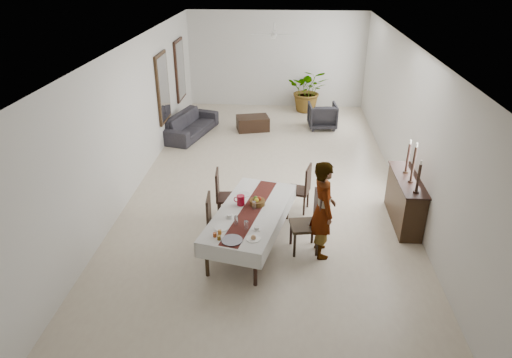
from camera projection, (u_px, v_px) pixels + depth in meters
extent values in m
cube|color=beige|center=(268.00, 181.00, 10.86)|extent=(6.00, 12.00, 0.00)
cube|color=white|center=(270.00, 43.00, 9.43)|extent=(6.00, 12.00, 0.02)
cube|color=silver|center=(276.00, 60.00, 15.50)|extent=(6.00, 0.02, 3.20)
cube|color=silver|center=(244.00, 301.00, 4.79)|extent=(6.00, 0.02, 3.20)
cube|color=silver|center=(137.00, 114.00, 10.33)|extent=(0.02, 12.00, 3.20)
cube|color=silver|center=(406.00, 120.00, 9.96)|extent=(0.02, 12.00, 3.20)
cube|color=black|center=(251.00, 212.00, 8.19)|extent=(1.45, 2.45, 0.05)
cylinder|color=black|center=(207.00, 259.00, 7.53)|extent=(0.08, 0.08, 0.67)
cylinder|color=black|center=(255.00, 268.00, 7.31)|extent=(0.08, 0.08, 0.67)
cylinder|color=black|center=(248.00, 198.00, 9.39)|extent=(0.08, 0.08, 0.67)
cylinder|color=black|center=(287.00, 204.00, 9.17)|extent=(0.08, 0.08, 0.67)
cube|color=silver|center=(251.00, 211.00, 8.18)|extent=(1.66, 2.66, 0.01)
cube|color=white|center=(222.00, 213.00, 8.39)|extent=(0.57, 2.40, 0.29)
cube|color=silver|center=(281.00, 222.00, 8.09)|extent=(0.57, 2.40, 0.29)
cube|color=silver|center=(227.00, 256.00, 7.19)|extent=(1.10, 0.27, 0.29)
cube|color=white|center=(269.00, 187.00, 9.29)|extent=(1.10, 0.27, 0.29)
cube|color=maroon|center=(251.00, 210.00, 8.18)|extent=(0.87, 2.40, 0.00)
cylinder|color=maroon|center=(241.00, 200.00, 8.32)|extent=(0.17, 0.17, 0.19)
torus|color=maroon|center=(237.00, 200.00, 8.34)|extent=(0.12, 0.04, 0.11)
cylinder|color=white|center=(246.00, 225.00, 7.58)|extent=(0.07, 0.07, 0.16)
cylinder|color=silver|center=(236.00, 221.00, 7.72)|extent=(0.07, 0.07, 0.16)
cylinder|color=white|center=(254.00, 206.00, 8.17)|extent=(0.07, 0.07, 0.16)
cylinder|color=silver|center=(257.00, 228.00, 7.60)|extent=(0.09, 0.09, 0.06)
cylinder|color=white|center=(257.00, 229.00, 7.61)|extent=(0.14, 0.14, 0.01)
cylinder|color=silver|center=(229.00, 216.00, 7.95)|extent=(0.09, 0.09, 0.06)
cylinder|color=silver|center=(229.00, 217.00, 7.96)|extent=(0.14, 0.14, 0.01)
cylinder|color=white|center=(253.00, 239.00, 7.35)|extent=(0.23, 0.23, 0.01)
sphere|color=tan|center=(253.00, 237.00, 7.34)|extent=(0.09, 0.09, 0.09)
cylinder|color=silver|center=(222.00, 228.00, 7.64)|extent=(0.23, 0.23, 0.01)
cylinder|color=silver|center=(244.00, 194.00, 8.70)|extent=(0.23, 0.23, 0.01)
cylinder|color=#3F3F44|center=(232.00, 240.00, 7.31)|extent=(0.34, 0.34, 0.02)
cylinder|color=brown|center=(219.00, 238.00, 7.33)|extent=(0.06, 0.06, 0.07)
cylinder|color=#9C4116|center=(215.00, 235.00, 7.41)|extent=(0.06, 0.06, 0.07)
cylinder|color=#9C5A16|center=(220.00, 232.00, 7.48)|extent=(0.06, 0.06, 0.07)
cylinder|color=brown|center=(257.00, 202.00, 8.35)|extent=(0.29, 0.29, 0.10)
sphere|color=maroon|center=(259.00, 199.00, 8.32)|extent=(0.09, 0.09, 0.09)
sphere|color=#4D7B25|center=(256.00, 198.00, 8.35)|extent=(0.08, 0.08, 0.08)
sphere|color=yellow|center=(257.00, 200.00, 8.27)|extent=(0.08, 0.08, 0.08)
cube|color=black|center=(304.00, 226.00, 8.12)|extent=(0.56, 0.56, 0.06)
cylinder|color=black|center=(317.00, 244.00, 8.08)|extent=(0.06, 0.06, 0.48)
cylinder|color=black|center=(312.00, 232.00, 8.44)|extent=(0.06, 0.06, 0.48)
cylinder|color=black|center=(295.00, 245.00, 8.05)|extent=(0.06, 0.06, 0.48)
cylinder|color=black|center=(291.00, 233.00, 8.41)|extent=(0.06, 0.06, 0.48)
cube|color=black|center=(318.00, 209.00, 7.99)|extent=(0.12, 0.49, 0.62)
cube|color=black|center=(298.00, 191.00, 9.44)|extent=(0.53, 0.53, 0.05)
cylinder|color=black|center=(304.00, 206.00, 9.34)|extent=(0.05, 0.05, 0.43)
cylinder|color=black|center=(308.00, 198.00, 9.65)|extent=(0.05, 0.05, 0.43)
cylinder|color=black|center=(287.00, 203.00, 9.44)|extent=(0.05, 0.05, 0.43)
cylinder|color=black|center=(291.00, 196.00, 9.75)|extent=(0.05, 0.05, 0.43)
cube|color=black|center=(308.00, 179.00, 9.25)|extent=(0.15, 0.43, 0.55)
cube|color=black|center=(221.00, 226.00, 8.17)|extent=(0.49, 0.49, 0.05)
cylinder|color=black|center=(212.00, 232.00, 8.45)|extent=(0.05, 0.05, 0.45)
cylinder|color=black|center=(210.00, 244.00, 8.12)|extent=(0.05, 0.05, 0.45)
cylinder|color=black|center=(232.00, 232.00, 8.45)|extent=(0.05, 0.05, 0.45)
cylinder|color=black|center=(231.00, 244.00, 8.12)|extent=(0.05, 0.05, 0.45)
cube|color=black|center=(209.00, 211.00, 8.04)|extent=(0.07, 0.46, 0.58)
cube|color=black|center=(228.00, 198.00, 9.15)|extent=(0.48, 0.48, 0.05)
cylinder|color=black|center=(220.00, 204.00, 9.42)|extent=(0.05, 0.05, 0.44)
cylinder|color=black|center=(219.00, 213.00, 9.09)|extent=(0.05, 0.05, 0.44)
cylinder|color=black|center=(237.00, 204.00, 9.42)|extent=(0.05, 0.05, 0.44)
cylinder|color=black|center=(237.00, 213.00, 9.09)|extent=(0.05, 0.05, 0.44)
cube|color=black|center=(217.00, 184.00, 9.01)|extent=(0.07, 0.45, 0.57)
imported|color=gray|center=(323.00, 210.00, 7.86)|extent=(0.54, 0.72, 1.81)
cube|color=black|center=(405.00, 201.00, 9.01)|extent=(0.42, 1.57, 0.94)
cube|color=black|center=(408.00, 179.00, 8.79)|extent=(0.46, 1.63, 0.03)
cylinder|color=black|center=(416.00, 192.00, 8.26)|extent=(0.10, 0.10, 0.03)
cylinder|color=black|center=(418.00, 178.00, 8.14)|extent=(0.05, 0.05, 0.52)
cylinder|color=silver|center=(421.00, 162.00, 8.00)|extent=(0.04, 0.04, 0.08)
cylinder|color=black|center=(411.00, 181.00, 8.64)|extent=(0.10, 0.10, 0.03)
cylinder|color=black|center=(414.00, 164.00, 8.48)|extent=(0.05, 0.05, 0.68)
cylinder|color=silver|center=(417.00, 145.00, 8.31)|extent=(0.04, 0.04, 0.08)
cylinder|color=black|center=(406.00, 172.00, 9.01)|extent=(0.10, 0.10, 0.03)
cylinder|color=black|center=(408.00, 158.00, 8.88)|extent=(0.05, 0.05, 0.58)
cylinder|color=white|center=(411.00, 142.00, 8.73)|extent=(0.04, 0.04, 0.08)
imported|color=#2C292F|center=(190.00, 124.00, 13.46)|extent=(1.42, 2.35, 0.64)
imported|color=#27252A|center=(322.00, 116.00, 13.98)|extent=(0.90, 0.92, 0.77)
cube|color=black|center=(253.00, 123.00, 13.89)|extent=(1.07, 0.84, 0.42)
imported|color=#2C6126|center=(308.00, 90.00, 15.32)|extent=(1.42, 1.26, 1.46)
cube|color=black|center=(163.00, 88.00, 12.29)|extent=(0.06, 1.05, 1.85)
cube|color=silver|center=(164.00, 88.00, 12.29)|extent=(0.01, 0.90, 1.70)
cube|color=black|center=(180.00, 70.00, 14.17)|extent=(0.06, 1.05, 1.85)
cube|color=silver|center=(181.00, 70.00, 14.16)|extent=(0.01, 0.90, 1.70)
cylinder|color=silver|center=(274.00, 27.00, 12.15)|extent=(0.04, 0.04, 0.20)
cylinder|color=silver|center=(274.00, 34.00, 12.24)|extent=(0.16, 0.16, 0.08)
cube|color=white|center=(275.00, 32.00, 12.56)|extent=(0.10, 0.55, 0.01)
cube|color=white|center=(274.00, 37.00, 11.93)|extent=(0.10, 0.55, 0.01)
cube|color=silver|center=(287.00, 35.00, 12.22)|extent=(0.55, 0.10, 0.01)
cube|color=white|center=(261.00, 34.00, 12.27)|extent=(0.55, 0.10, 0.01)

